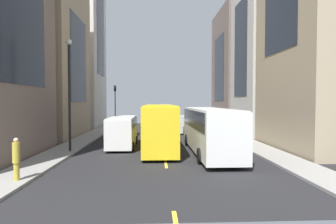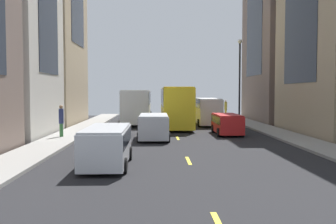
{
  "view_description": "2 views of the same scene",
  "coord_description": "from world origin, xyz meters",
  "px_view_note": "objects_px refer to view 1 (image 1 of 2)",
  "views": [
    {
      "loc": [
        0.64,
        29.72,
        3.86
      ],
      "look_at": [
        -0.47,
        5.04,
        2.96
      ],
      "focal_mm": 30.01,
      "sensor_mm": 36.0,
      "label": 1
    },
    {
      "loc": [
        -1.51,
        -29.58,
        3.17
      ],
      "look_at": [
        -0.47,
        1.48,
        1.5
      ],
      "focal_mm": 39.8,
      "sensor_mm": 36.0,
      "label": 2
    }
  ],
  "objects_px": {
    "city_bus_white": "(209,126)",
    "car_silver_2": "(174,125)",
    "traffic_light_near_corner": "(115,98)",
    "pedestrian_crossing_near": "(16,158)",
    "delivery_van_white": "(122,129)",
    "car_silver_0": "(183,120)",
    "streetcar_yellow": "(159,122)",
    "pedestrian_walking_far": "(225,123)",
    "car_red_1": "(127,128)"
  },
  "relations": [
    {
      "from": "streetcar_yellow",
      "to": "delivery_van_white",
      "type": "height_order",
      "value": "streetcar_yellow"
    },
    {
      "from": "pedestrian_walking_far",
      "to": "traffic_light_near_corner",
      "type": "relative_size",
      "value": 0.34
    },
    {
      "from": "car_red_1",
      "to": "streetcar_yellow",
      "type": "bearing_deg",
      "value": 114.55
    },
    {
      "from": "delivery_van_white",
      "to": "traffic_light_near_corner",
      "type": "distance_m",
      "value": 21.31
    },
    {
      "from": "streetcar_yellow",
      "to": "car_silver_0",
      "type": "bearing_deg",
      "value": -101.5
    },
    {
      "from": "car_red_1",
      "to": "pedestrian_walking_far",
      "type": "bearing_deg",
      "value": -169.45
    },
    {
      "from": "car_silver_0",
      "to": "pedestrian_crossing_near",
      "type": "relative_size",
      "value": 2.31
    },
    {
      "from": "city_bus_white",
      "to": "streetcar_yellow",
      "type": "xyz_separation_m",
      "value": [
        3.71,
        -3.33,
        0.12
      ]
    },
    {
      "from": "streetcar_yellow",
      "to": "pedestrian_crossing_near",
      "type": "xyz_separation_m",
      "value": [
        6.87,
        10.76,
        -0.9
      ]
    },
    {
      "from": "delivery_van_white",
      "to": "pedestrian_crossing_near",
      "type": "height_order",
      "value": "delivery_van_white"
    },
    {
      "from": "city_bus_white",
      "to": "traffic_light_near_corner",
      "type": "bearing_deg",
      "value": -66.44
    },
    {
      "from": "streetcar_yellow",
      "to": "pedestrian_walking_far",
      "type": "relative_size",
      "value": 6.35
    },
    {
      "from": "city_bus_white",
      "to": "car_silver_2",
      "type": "distance_m",
      "value": 13.83
    },
    {
      "from": "car_silver_2",
      "to": "traffic_light_near_corner",
      "type": "xyz_separation_m",
      "value": [
        8.64,
        -10.12,
        3.51
      ]
    },
    {
      "from": "car_silver_0",
      "to": "traffic_light_near_corner",
      "type": "bearing_deg",
      "value": -6.5
    },
    {
      "from": "city_bus_white",
      "to": "pedestrian_crossing_near",
      "type": "relative_size",
      "value": 5.82
    },
    {
      "from": "pedestrian_crossing_near",
      "to": "traffic_light_near_corner",
      "type": "relative_size",
      "value": 0.32
    },
    {
      "from": "delivery_van_white",
      "to": "car_silver_0",
      "type": "relative_size",
      "value": 1.31
    },
    {
      "from": "car_silver_2",
      "to": "traffic_light_near_corner",
      "type": "distance_m",
      "value": 13.76
    },
    {
      "from": "city_bus_white",
      "to": "traffic_light_near_corner",
      "type": "height_order",
      "value": "traffic_light_near_corner"
    },
    {
      "from": "delivery_van_white",
      "to": "streetcar_yellow",
      "type": "bearing_deg",
      "value": -173.93
    },
    {
      "from": "delivery_van_white",
      "to": "car_red_1",
      "type": "height_order",
      "value": "delivery_van_white"
    },
    {
      "from": "pedestrian_crossing_near",
      "to": "car_silver_0",
      "type": "bearing_deg",
      "value": 91.11
    },
    {
      "from": "traffic_light_near_corner",
      "to": "car_silver_2",
      "type": "bearing_deg",
      "value": 130.48
    },
    {
      "from": "city_bus_white",
      "to": "car_silver_0",
      "type": "distance_m",
      "value": 22.62
    },
    {
      "from": "streetcar_yellow",
      "to": "pedestrian_walking_far",
      "type": "bearing_deg",
      "value": -129.99
    },
    {
      "from": "car_red_1",
      "to": "traffic_light_near_corner",
      "type": "distance_m",
      "value": 13.71
    },
    {
      "from": "car_red_1",
      "to": "pedestrian_crossing_near",
      "type": "height_order",
      "value": "pedestrian_crossing_near"
    },
    {
      "from": "streetcar_yellow",
      "to": "delivery_van_white",
      "type": "bearing_deg",
      "value": 6.07
    },
    {
      "from": "car_red_1",
      "to": "car_silver_2",
      "type": "bearing_deg",
      "value": -153.45
    },
    {
      "from": "streetcar_yellow",
      "to": "car_silver_2",
      "type": "distance_m",
      "value": 10.6
    },
    {
      "from": "car_silver_2",
      "to": "traffic_light_near_corner",
      "type": "bearing_deg",
      "value": -49.52
    },
    {
      "from": "pedestrian_crossing_near",
      "to": "traffic_light_near_corner",
      "type": "xyz_separation_m",
      "value": [
        -0.2,
        -31.23,
        3.27
      ]
    },
    {
      "from": "delivery_van_white",
      "to": "pedestrian_crossing_near",
      "type": "bearing_deg",
      "value": 70.17
    },
    {
      "from": "car_silver_2",
      "to": "pedestrian_walking_far",
      "type": "distance_m",
      "value": 6.29
    },
    {
      "from": "traffic_light_near_corner",
      "to": "car_red_1",
      "type": "bearing_deg",
      "value": 103.92
    },
    {
      "from": "streetcar_yellow",
      "to": "car_silver_0",
      "type": "distance_m",
      "value": 19.69
    },
    {
      "from": "car_silver_2",
      "to": "pedestrian_crossing_near",
      "type": "height_order",
      "value": "pedestrian_crossing_near"
    },
    {
      "from": "delivery_van_white",
      "to": "pedestrian_crossing_near",
      "type": "relative_size",
      "value": 3.02
    },
    {
      "from": "delivery_van_white",
      "to": "traffic_light_near_corner",
      "type": "relative_size",
      "value": 0.97
    },
    {
      "from": "streetcar_yellow",
      "to": "traffic_light_near_corner",
      "type": "distance_m",
      "value": 21.66
    },
    {
      "from": "car_silver_0",
      "to": "car_red_1",
      "type": "height_order",
      "value": "car_silver_0"
    },
    {
      "from": "city_bus_white",
      "to": "car_red_1",
      "type": "xyz_separation_m",
      "value": [
        7.19,
        -10.95,
        -1.11
      ]
    },
    {
      "from": "car_red_1",
      "to": "pedestrian_walking_far",
      "type": "xyz_separation_m",
      "value": [
        -11.71,
        -2.18,
        0.41
      ]
    },
    {
      "from": "city_bus_white",
      "to": "streetcar_yellow",
      "type": "distance_m",
      "value": 4.99
    },
    {
      "from": "car_red_1",
      "to": "car_silver_2",
      "type": "height_order",
      "value": "car_silver_2"
    },
    {
      "from": "streetcar_yellow",
      "to": "delivery_van_white",
      "type": "distance_m",
      "value": 3.19
    },
    {
      "from": "car_silver_0",
      "to": "pedestrian_walking_far",
      "type": "bearing_deg",
      "value": 114.49
    },
    {
      "from": "streetcar_yellow",
      "to": "car_silver_0",
      "type": "height_order",
      "value": "streetcar_yellow"
    },
    {
      "from": "car_silver_0",
      "to": "car_silver_2",
      "type": "bearing_deg",
      "value": 77.65
    }
  ]
}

